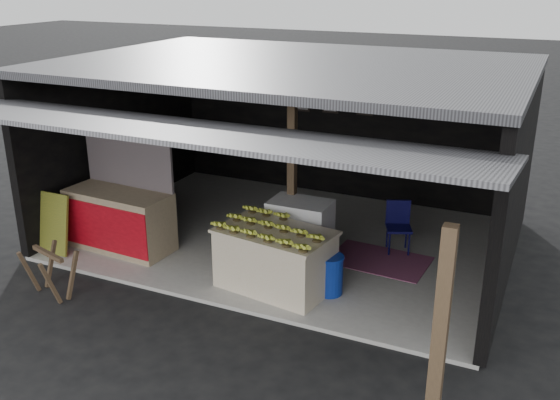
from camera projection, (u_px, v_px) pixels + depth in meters
The scene contains 13 objects.
ground at pixel (216, 307), 8.57m from camera, with size 80.00×80.00×0.00m, color black.
concrete_slab at pixel (290, 238), 10.69m from camera, with size 7.00×5.00×0.06m, color gray.
shophouse at pixel (298, 116), 10.24m from camera, with size 7.40×7.29×3.02m.
banana_table at pixel (275, 259), 8.82m from camera, with size 1.73×1.21×0.88m.
banana_pile at pixel (275, 225), 8.64m from camera, with size 1.48×0.89×0.17m, color gold, non-canonical shape.
white_crate at pixel (300, 233), 9.54m from camera, with size 0.92×0.63×1.02m.
neighbor_stall at pixel (120, 217), 10.09m from camera, with size 1.77×0.87×1.78m.
green_signboard at pixel (51, 223), 9.94m from camera, with size 0.66×0.04×0.99m, color black.
sawhorse at pixel (50, 268), 8.71m from camera, with size 0.75×0.74×0.68m.
water_barrel at pixel (330, 276), 8.72m from camera, with size 0.37×0.37×0.55m, color navy.
plastic_chair at pixel (398, 222), 10.02m from camera, with size 0.51×0.51×0.83m.
magenta_rug at pixel (379, 260), 9.80m from camera, with size 1.50×1.00×0.01m, color #69174E.
picture_frames at pixel (332, 102), 12.14m from camera, with size 1.62×0.04×0.46m.
Camera 1 is at (3.96, -6.47, 4.34)m, focal length 40.00 mm.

